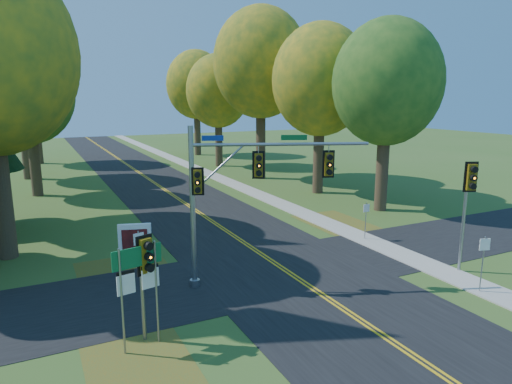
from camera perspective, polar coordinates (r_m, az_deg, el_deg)
name	(u,v)px	position (r m, az deg, el deg)	size (l,w,h in m)	color
ground	(307,285)	(19.41, 6.42, -11.51)	(160.00, 160.00, 0.00)	#375B20
road_main	(307,285)	(19.40, 6.42, -11.48)	(8.00, 160.00, 0.02)	black
road_cross	(283,269)	(20.98, 3.43, -9.59)	(60.00, 6.00, 0.02)	black
centerline_left	(305,285)	(19.35, 6.17, -11.50)	(0.10, 160.00, 0.01)	gold
centerline_right	(309,284)	(19.45, 6.67, -11.38)	(0.10, 160.00, 0.01)	gold
sidewalk_east	(418,261)	(23.14, 19.59, -8.15)	(1.60, 160.00, 0.06)	#9E998E
leaf_patch_w_near	(129,278)	(20.67, -15.61, -10.37)	(4.00, 6.00, 0.00)	brown
leaf_patch_e	(349,228)	(27.76, 11.59, -4.44)	(3.50, 8.00, 0.00)	brown
leaf_patch_w_far	(142,370)	(14.35, -14.09, -20.80)	(3.00, 5.00, 0.00)	brown
tree_e_a	(387,83)	(31.90, 16.06, 12.93)	(7.20, 7.20, 12.73)	#38281C
tree_e_b	(321,81)	(36.90, 8.09, 13.61)	(7.60, 7.60, 13.33)	#38281C
tree_w_c	(29,93)	(39.40, -26.53, 11.00)	(6.80, 6.80, 11.91)	#38281C
tree_e_c	(261,64)	(43.43, 0.65, 15.76)	(8.80, 8.80, 15.79)	#38281C
tree_w_d	(19,73)	(48.16, -27.50, 13.03)	(8.20, 8.20, 14.56)	#38281C
tree_e_d	(218,92)	(51.45, -4.73, 12.40)	(7.00, 7.00, 12.32)	#38281C
tree_w_e	(32,75)	(59.07, -26.21, 12.97)	(8.40, 8.40, 14.97)	#38281C
tree_e_e	(197,85)	(61.93, -7.44, 13.12)	(7.80, 7.80, 13.74)	#38281C
traffic_mast	(237,185)	(18.10, -2.35, 0.88)	(6.80, 2.82, 6.58)	gray
east_signal_pole	(469,189)	(21.50, 25.08, 0.30)	(0.54, 0.66, 4.99)	gray
ped_signal_pole	(145,263)	(14.58, -13.73, -8.66)	(0.54, 0.65, 3.55)	gray
route_sign_cluster	(138,276)	(14.42, -14.51, -10.11)	(1.54, 0.36, 3.36)	gray
info_kiosk	(135,246)	(21.62, -14.85, -6.50)	(1.47, 0.61, 2.03)	white
reg_sign_e_north	(366,215)	(25.40, 13.59, -2.77)	(0.39, 0.06, 2.06)	gray
reg_sign_e_south	(484,255)	(20.14, 26.56, -7.01)	(0.43, 0.16, 2.33)	gray
reg_sign_w	(139,249)	(19.22, -14.40, -6.89)	(0.44, 0.15, 2.36)	gray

